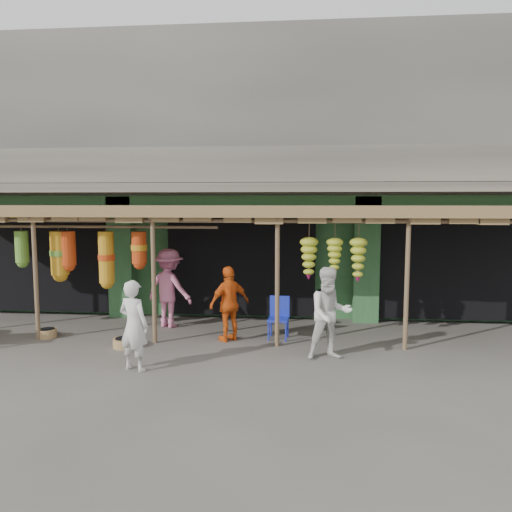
# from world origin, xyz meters

# --- Properties ---
(ground) EXTENTS (80.00, 80.00, 0.00)m
(ground) POSITION_xyz_m (0.00, 0.00, 0.00)
(ground) COLOR #514C47
(ground) RESTS_ON ground
(building) EXTENTS (16.40, 6.80, 7.00)m
(building) POSITION_xyz_m (-0.00, 4.87, 3.37)
(building) COLOR gray
(building) RESTS_ON ground
(awning) EXTENTS (14.00, 2.70, 2.79)m
(awning) POSITION_xyz_m (-0.20, 0.79, 2.56)
(awning) COLOR brown
(awning) RESTS_ON ground
(blue_chair) EXTENTS (0.45, 0.46, 0.88)m
(blue_chair) POSITION_xyz_m (1.01, 0.41, 0.49)
(blue_chair) COLOR #1B2BB4
(blue_chair) RESTS_ON ground
(basket_mid) EXTENTS (0.56, 0.56, 0.18)m
(basket_mid) POSITION_xyz_m (-2.00, -0.56, 0.09)
(basket_mid) COLOR olive
(basket_mid) RESTS_ON ground
(basket_right) EXTENTS (0.43, 0.43, 0.18)m
(basket_right) POSITION_xyz_m (-3.90, -0.03, 0.09)
(basket_right) COLOR olive
(basket_right) RESTS_ON ground
(person_front) EXTENTS (0.66, 0.55, 1.56)m
(person_front) POSITION_xyz_m (-1.36, -1.85, 0.78)
(person_front) COLOR silver
(person_front) RESTS_ON ground
(person_right) EXTENTS (0.95, 0.82, 1.69)m
(person_right) POSITION_xyz_m (2.00, -0.91, 0.85)
(person_right) COLOR silver
(person_right) RESTS_ON ground
(person_vendor) EXTENTS (0.95, 0.88, 1.56)m
(person_vendor) POSITION_xyz_m (0.00, 0.10, 0.78)
(person_vendor) COLOR orange
(person_vendor) RESTS_ON ground
(person_shopper) EXTENTS (1.33, 1.06, 1.81)m
(person_shopper) POSITION_xyz_m (-1.56, 1.15, 0.90)
(person_shopper) COLOR pink
(person_shopper) RESTS_ON ground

